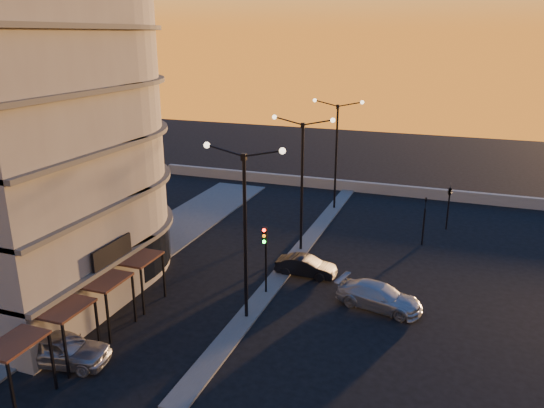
{
  "coord_description": "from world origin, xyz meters",
  "views": [
    {
      "loc": [
        10.0,
        -23.41,
        14.65
      ],
      "look_at": [
        -1.13,
        7.14,
        4.19
      ],
      "focal_mm": 35.0,
      "sensor_mm": 36.0,
      "label": 1
    }
  ],
  "objects": [
    {
      "name": "ground",
      "position": [
        0.0,
        0.0,
        0.0
      ],
      "size": [
        120.0,
        120.0,
        0.0
      ],
      "primitive_type": "plane",
      "color": "black",
      "rests_on": "ground"
    },
    {
      "name": "sidewalk_west",
      "position": [
        -10.5,
        4.0,
        0.06
      ],
      "size": [
        5.0,
        40.0,
        0.12
      ],
      "primitive_type": "cube",
      "color": "#4B4B48",
      "rests_on": "ground"
    },
    {
      "name": "median",
      "position": [
        0.0,
        10.0,
        0.06
      ],
      "size": [
        1.2,
        36.0,
        0.12
      ],
      "primitive_type": "cube",
      "color": "#4B4B48",
      "rests_on": "ground"
    },
    {
      "name": "parapet",
      "position": [
        2.0,
        26.0,
        0.5
      ],
      "size": [
        44.0,
        0.5,
        1.0
      ],
      "primitive_type": "cube",
      "color": "slate",
      "rests_on": "ground"
    },
    {
      "name": "building",
      "position": [
        -14.0,
        0.03,
        11.91
      ],
      "size": [
        14.35,
        17.08,
        25.0
      ],
      "color": "slate",
      "rests_on": "ground"
    },
    {
      "name": "streetlamp_near",
      "position": [
        0.0,
        0.0,
        5.59
      ],
      "size": [
        4.32,
        0.32,
        9.51
      ],
      "color": "black",
      "rests_on": "ground"
    },
    {
      "name": "streetlamp_mid",
      "position": [
        0.0,
        10.0,
        5.59
      ],
      "size": [
        4.32,
        0.32,
        9.51
      ],
      "color": "black",
      "rests_on": "ground"
    },
    {
      "name": "streetlamp_far",
      "position": [
        0.0,
        20.0,
        5.59
      ],
      "size": [
        4.32,
        0.32,
        9.51
      ],
      "color": "black",
      "rests_on": "ground"
    },
    {
      "name": "traffic_light_main",
      "position": [
        0.0,
        2.87,
        2.89
      ],
      "size": [
        0.28,
        0.44,
        4.25
      ],
      "color": "black",
      "rests_on": "ground"
    },
    {
      "name": "signal_east_a",
      "position": [
        8.0,
        14.0,
        1.93
      ],
      "size": [
        0.13,
        0.16,
        3.6
      ],
      "color": "black",
      "rests_on": "ground"
    },
    {
      "name": "signal_east_b",
      "position": [
        9.5,
        18.0,
        3.1
      ],
      "size": [
        0.42,
        1.99,
        3.6
      ],
      "color": "black",
      "rests_on": "ground"
    },
    {
      "name": "car_hatchback",
      "position": [
        -6.5,
        -6.79,
        0.79
      ],
      "size": [
        4.88,
        2.67,
        1.57
      ],
      "primitive_type": "imported",
      "rotation": [
        0.0,
        0.0,
        1.76
      ],
      "color": "gray",
      "rests_on": "ground"
    },
    {
      "name": "car_sedan",
      "position": [
        1.5,
        6.19,
        0.63
      ],
      "size": [
        3.83,
        1.36,
        1.26
      ],
      "primitive_type": "imported",
      "rotation": [
        0.0,
        0.0,
        1.56
      ],
      "color": "black",
      "rests_on": "ground"
    },
    {
      "name": "car_wagon",
      "position": [
        6.53,
        3.57,
        0.7
      ],
      "size": [
        5.12,
        2.91,
        1.4
      ],
      "primitive_type": "imported",
      "rotation": [
        0.0,
        0.0,
        1.36
      ],
      "color": "#9D9FA4",
      "rests_on": "ground"
    }
  ]
}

